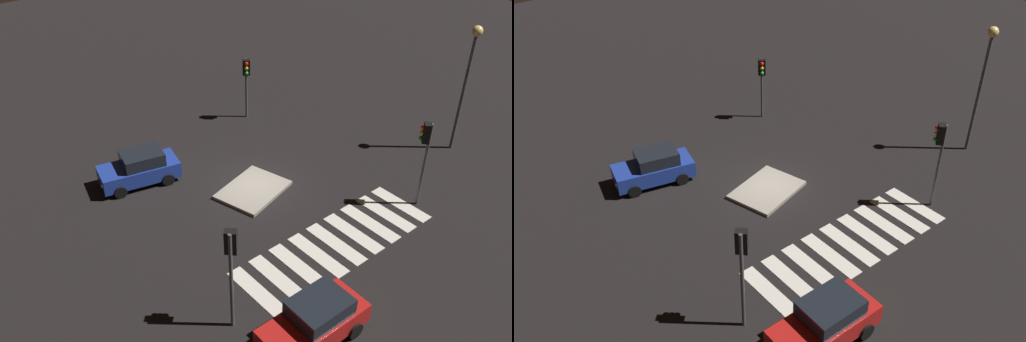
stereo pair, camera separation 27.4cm
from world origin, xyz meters
The scene contains 9 objects.
ground_plane centered at (0.00, 0.00, 0.00)m, with size 80.00×80.00×0.00m, color black.
traffic_island centered at (-0.36, -0.20, 0.09)m, with size 4.00×3.39×0.18m.
car_red centered at (-4.45, -8.79, 0.91)m, with size 4.28×2.06×1.85m.
car_blue centered at (-4.35, 4.16, 0.87)m, with size 4.32×2.59×1.78m.
traffic_light_east centered at (5.17, -6.03, 3.41)m, with size 0.54×0.53×4.51m.
traffic_light_south centered at (-6.29, -6.30, 3.42)m, with size 0.54×0.54×4.51m.
traffic_light_north centered at (4.31, 6.17, 2.96)m, with size 0.54×0.53×3.90m.
street_lamp centered at (11.15, -4.09, 4.95)m, with size 0.56×0.56×7.20m.
crosswalk_near centered at (0.00, -5.68, 0.01)m, with size 9.90×3.20×0.02m.
Camera 1 is at (-14.59, -17.78, 16.55)m, focal length 38.43 mm.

